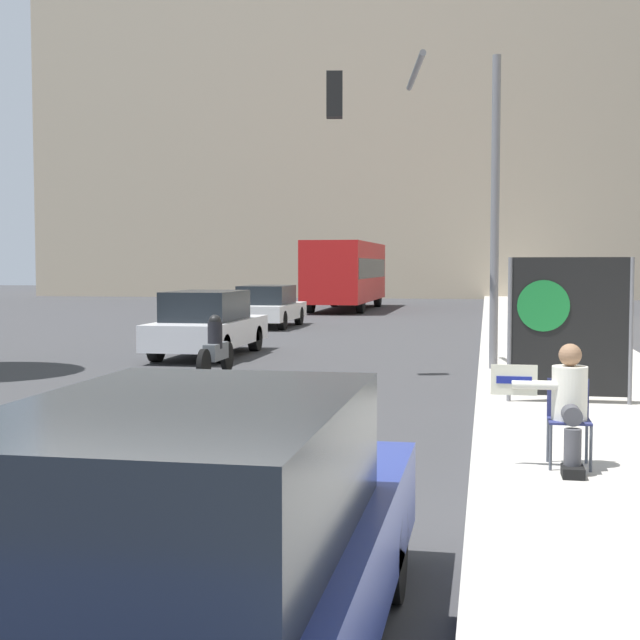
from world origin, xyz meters
name	(u,v)px	position (x,y,z in m)	size (l,w,h in m)	color
ground_plane	(132,575)	(0.00, 0.00, 0.00)	(160.00, 160.00, 0.00)	#38383A
sidewalk_curb	(558,355)	(4.00, 15.00, 0.09)	(3.50, 90.00, 0.18)	#B7B2A8
building_backdrop_far	(424,117)	(-2.00, 56.68, 12.34)	(52.00, 12.00, 24.67)	tan
seated_protester	(568,402)	(3.17, 3.11, 0.82)	(0.95, 0.77, 1.20)	#474C56
pedestrian_behind	(569,331)	(3.66, 8.60, 1.11)	(0.34, 0.34, 1.82)	#756651
protest_banner	(569,327)	(3.53, 7.31, 1.26)	(1.72, 0.06, 2.07)	slate
traffic_light_pole	(435,158)	(1.41, 11.20, 4.12)	(3.22, 2.99, 5.84)	slate
parked_car_curbside	(192,554)	(1.01, -1.66, 0.75)	(1.76, 4.70, 1.51)	navy
car_on_road_nearest	(208,324)	(-4.00, 14.18, 0.76)	(1.74, 4.49, 1.53)	silver
car_on_road_midblock	(268,306)	(-5.00, 23.94, 0.72)	(1.83, 4.29, 1.43)	white
city_bus_on_road	(346,271)	(-4.18, 36.17, 1.83)	(2.57, 10.09, 3.18)	red
motorcycle_on_road	(216,349)	(-2.69, 10.60, 0.52)	(0.28, 2.09, 1.19)	#565B60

